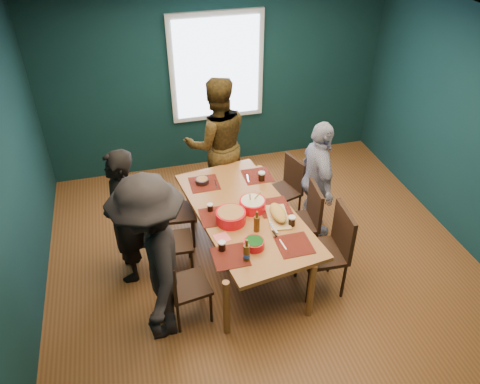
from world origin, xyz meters
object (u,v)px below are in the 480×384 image
object	(u,v)px
person_near_left	(153,261)
bowl_herbs	(254,244)
chair_right_far	(288,185)
bowl_dumpling	(253,204)
dining_table	(245,217)
person_right	(317,181)
chair_right_near	(332,245)
chair_left_mid	(166,237)
chair_left_far	(169,207)
chair_left_near	(180,282)
person_back	(217,143)
person_far_left	(124,217)
cutting_board	(278,214)
bowl_salad	(231,216)
chair_right_mid	(305,216)

from	to	relation	value
person_near_left	bowl_herbs	world-z (taller)	person_near_left
chair_right_far	bowl_dumpling	size ratio (longest dim) A/B	2.94
dining_table	person_right	xyz separation A→B (m)	(1.00, 0.36, 0.08)
chair_right_far	dining_table	bearing A→B (deg)	-153.71
chair_right_near	chair_left_mid	bearing A→B (deg)	160.56
chair_left_far	bowl_herbs	world-z (taller)	chair_left_far
person_right	person_near_left	xyz separation A→B (m)	(-2.08, -1.04, 0.14)
chair_left_mid	chair_left_near	bearing A→B (deg)	-83.13
dining_table	chair_left_near	distance (m)	1.07
chair_left_mid	person_near_left	size ratio (longest dim) A/B	0.48
chair_left_far	person_back	world-z (taller)	person_back
bowl_herbs	chair_left_mid	bearing A→B (deg)	140.37
person_right	person_near_left	world-z (taller)	person_near_left
person_right	chair_right_near	bearing A→B (deg)	171.57
person_right	dining_table	bearing A→B (deg)	113.75
dining_table	chair_right_far	world-z (taller)	chair_right_far
person_far_left	bowl_herbs	bearing A→B (deg)	61.23
chair_left_near	cutting_board	bearing A→B (deg)	11.70
chair_right_near	person_right	xyz separation A→B (m)	(0.21, 0.94, 0.17)
chair_left_mid	bowl_salad	distance (m)	0.80
person_back	person_right	size ratio (longest dim) A/B	1.17
chair_left_far	person_right	world-z (taller)	person_right
person_far_left	cutting_board	distance (m)	1.66
person_near_left	bowl_salad	distance (m)	1.04
chair_left_mid	chair_right_mid	distance (m)	1.62
chair_right_far	chair_right_near	distance (m)	1.33
bowl_salad	cutting_board	world-z (taller)	bowl_salad
dining_table	person_back	bearing A→B (deg)	82.39
bowl_herbs	bowl_dumpling	bearing A→B (deg)	75.33
dining_table	bowl_dumpling	size ratio (longest dim) A/B	7.29
chair_right_near	bowl_salad	distance (m)	1.12
bowl_dumpling	person_back	bearing A→B (deg)	94.91
bowl_salad	chair_left_far	bearing A→B (deg)	128.15
chair_right_far	bowl_dumpling	world-z (taller)	bowl_dumpling
bowl_dumpling	chair_right_near	bearing A→B (deg)	-40.92
person_right	person_back	bearing A→B (deg)	50.62
chair_left_mid	chair_right_near	bearing A→B (deg)	-18.17
bowl_herbs	dining_table	bearing A→B (deg)	83.20
chair_left_mid	chair_right_near	world-z (taller)	chair_right_near
chair_left_mid	chair_right_far	size ratio (longest dim) A/B	1.01
chair_left_near	bowl_herbs	world-z (taller)	chair_left_near
person_back	chair_right_near	bearing A→B (deg)	113.23
bowl_herbs	person_right	bearing A→B (deg)	41.25
chair_right_near	cutting_board	bearing A→B (deg)	143.89
bowl_dumpling	person_near_left	bearing A→B (deg)	-148.64
chair_left_mid	chair_left_near	xyz separation A→B (m)	(0.04, -0.72, 0.01)
person_far_left	dining_table	bearing A→B (deg)	84.96
chair_right_far	chair_right_mid	world-z (taller)	chair_right_mid
chair_right_mid	bowl_dumpling	size ratio (longest dim) A/B	3.20
dining_table	cutting_board	size ratio (longest dim) A/B	3.89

